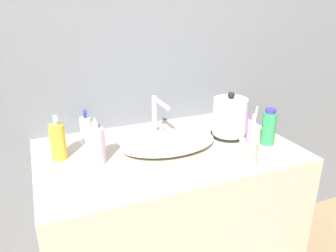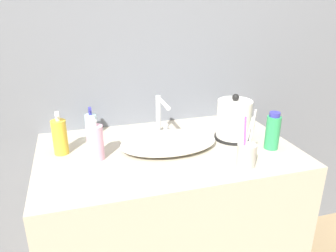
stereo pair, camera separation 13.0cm
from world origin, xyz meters
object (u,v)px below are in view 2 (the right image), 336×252
Objects in this scene: lotion_bottle at (91,124)px; toothbrush_cup at (247,154)px; mouthwash_bottle at (273,131)px; electric_kettle at (234,121)px; faucet at (161,113)px; shampoo_bottle at (95,142)px; hand_cream_bottle at (60,137)px.

toothbrush_cup is at bearing -41.11° from lotion_bottle.
electric_kettle is at bearing 127.84° from mouthwash_bottle.
mouthwash_bottle is (0.11, -0.14, -0.01)m from electric_kettle.
faucet reaches higher than mouthwash_bottle.
mouthwash_bottle is at bearing 30.51° from toothbrush_cup.
faucet is 1.15× the size of mouthwash_bottle.
mouthwash_bottle is at bearing -27.08° from lotion_bottle.
lotion_bottle is 0.84× the size of mouthwash_bottle.
shampoo_bottle is (-0.30, -0.15, -0.03)m from faucet.
faucet is 1.00× the size of shampoo_bottle.
mouthwash_bottle is at bearing -33.00° from faucet.
toothbrush_cup reaches higher than electric_kettle.
faucet is 0.32m from lotion_bottle.
electric_kettle reaches higher than mouthwash_bottle.
hand_cream_bottle is (-0.82, 0.19, -0.00)m from mouthwash_bottle.
toothbrush_cup is (-0.07, -0.24, -0.04)m from electric_kettle.
electric_kettle is at bearing 2.86° from shampoo_bottle.
shampoo_bottle is (-0.00, -0.25, 0.02)m from lotion_bottle.
hand_cream_bottle is (-0.72, 0.06, -0.01)m from electric_kettle.
electric_kettle reaches higher than hand_cream_bottle.
electric_kettle is 0.63m from lotion_bottle.
hand_cream_bottle is at bearing 145.51° from shampoo_bottle.
hand_cream_bottle reaches higher than lotion_bottle.
shampoo_bottle is (-0.59, -0.03, -0.01)m from electric_kettle.
toothbrush_cup is (0.23, -0.36, -0.06)m from faucet.
electric_kettle reaches higher than shampoo_bottle.
toothbrush_cup is at bearing -24.33° from hand_cream_bottle.
lotion_bottle is 0.21m from hand_cream_bottle.
electric_kettle is 0.59m from shampoo_bottle.
faucet reaches higher than hand_cream_bottle.
electric_kettle is 1.30× the size of mouthwash_bottle.
shampoo_bottle is (-0.52, 0.21, 0.03)m from toothbrush_cup.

